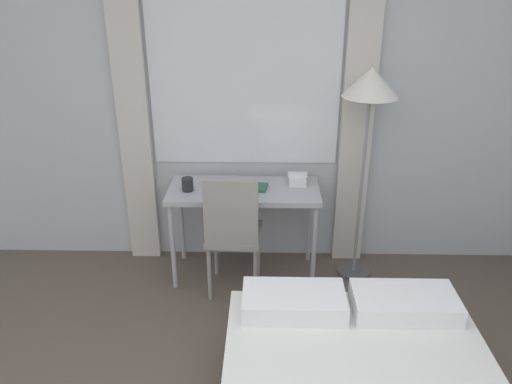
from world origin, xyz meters
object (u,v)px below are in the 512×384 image
(standing_lamp, at_px, (370,97))
(desk_chair, at_px, (233,229))
(telephone, at_px, (297,179))
(desk, at_px, (244,197))
(mug, at_px, (188,184))
(book, at_px, (252,187))

(standing_lamp, bearing_deg, desk_chair, -163.62)
(desk_chair, height_order, telephone, desk_chair)
(standing_lamp, height_order, telephone, standing_lamp)
(telephone, bearing_deg, desk, -165.25)
(mug, bearing_deg, telephone, 10.72)
(desk_chair, relative_size, book, 3.91)
(desk, distance_m, standing_lamp, 1.18)
(standing_lamp, height_order, mug, standing_lamp)
(desk, xyz_separation_m, telephone, (0.41, 0.11, 0.11))
(desk, relative_size, book, 4.57)
(book, bearing_deg, telephone, 16.61)
(standing_lamp, xyz_separation_m, book, (-0.83, -0.01, -0.69))
(desk, bearing_deg, desk_chair, -104.40)
(mug, bearing_deg, standing_lamp, 2.57)
(book, relative_size, mug, 2.51)
(desk, relative_size, telephone, 6.41)
(desk_chair, xyz_separation_m, mug, (-0.35, 0.22, 0.25))
(desk, height_order, mug, mug)
(desk, distance_m, telephone, 0.44)
(desk, bearing_deg, telephone, 14.75)
(desk, xyz_separation_m, book, (0.06, 0.00, 0.08))
(desk, xyz_separation_m, desk_chair, (-0.07, -0.27, -0.13))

